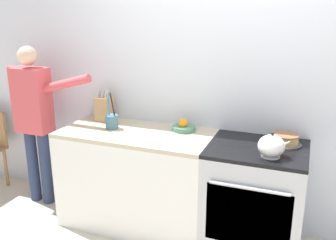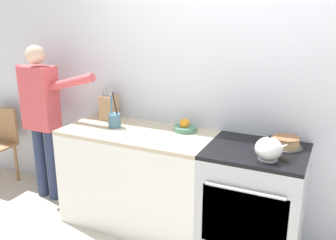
# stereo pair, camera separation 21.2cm
# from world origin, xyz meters

# --- Properties ---
(wall_back) EXTENTS (8.00, 0.04, 2.60)m
(wall_back) POSITION_xyz_m (0.00, 0.67, 1.30)
(wall_back) COLOR silver
(wall_back) RESTS_ON ground_plane
(counter_cabinet) EXTENTS (1.34, 0.65, 0.90)m
(counter_cabinet) POSITION_xyz_m (-0.72, 0.33, 0.45)
(counter_cabinet) COLOR white
(counter_cabinet) RESTS_ON ground_plane
(stove_range) EXTENTS (0.76, 0.69, 0.90)m
(stove_range) POSITION_xyz_m (0.34, 0.32, 0.45)
(stove_range) COLOR #B7BABF
(stove_range) RESTS_ON ground_plane
(layer_cake) EXTENTS (0.25, 0.25, 0.09)m
(layer_cake) POSITION_xyz_m (0.53, 0.46, 0.94)
(layer_cake) COLOR #4C4C51
(layer_cake) RESTS_ON stove_range
(tea_kettle) EXTENTS (0.24, 0.19, 0.19)m
(tea_kettle) POSITION_xyz_m (0.45, 0.16, 0.98)
(tea_kettle) COLOR white
(tea_kettle) RESTS_ON stove_range
(knife_block) EXTENTS (0.14, 0.14, 0.32)m
(knife_block) POSITION_xyz_m (-1.14, 0.52, 1.02)
(knife_block) COLOR tan
(knife_block) RESTS_ON counter_cabinet
(utensil_crock) EXTENTS (0.11, 0.11, 0.34)m
(utensil_crock) POSITION_xyz_m (-0.95, 0.33, 0.96)
(utensil_crock) COLOR #477084
(utensil_crock) RESTS_ON counter_cabinet
(fruit_bowl) EXTENTS (0.21, 0.21, 0.11)m
(fruit_bowl) POSITION_xyz_m (-0.34, 0.51, 0.94)
(fruit_bowl) COLOR #4C7F66
(fruit_bowl) RESTS_ON counter_cabinet
(person_baker) EXTENTS (0.92, 0.20, 1.60)m
(person_baker) POSITION_xyz_m (-1.81, 0.33, 0.95)
(person_baker) COLOR #283351
(person_baker) RESTS_ON ground_plane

